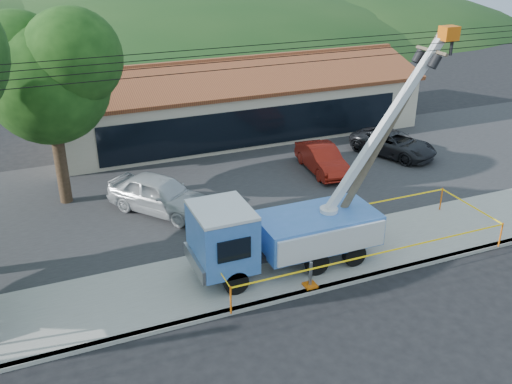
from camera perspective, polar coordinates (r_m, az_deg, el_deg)
The scene contains 14 objects.
ground at distance 19.01m, azimuth 7.98°, elevation -13.45°, with size 120.00×120.00×0.00m, color black.
curb at distance 20.43m, azimuth 5.02°, elevation -9.99°, with size 60.00×0.25×0.15m, color gray.
sidewalk at distance 21.84m, azimuth 2.73°, elevation -7.39°, with size 60.00×4.00×0.15m, color gray.
parking_lot at distance 28.43m, azimuth -4.12°, elevation 0.53°, with size 60.00×12.00×0.10m, color #28282B.
strip_mall at distance 36.14m, azimuth -2.27°, elevation 9.01°, with size 22.50×8.53×4.67m.
tree_lot at distance 26.25m, azimuth -20.19°, elevation 11.24°, with size 6.30×5.60×8.94m.
hill_center at distance 70.99m, azimuth -7.82°, elevation 15.08°, with size 89.60×64.00×32.00m, color #143714.
hill_east at distance 78.49m, azimuth 6.96°, elevation 16.04°, with size 72.80×52.00×26.00m, color #143714.
utility_truck at distance 20.98m, azimuth 2.54°, elevation -3.78°, with size 10.02×3.81×8.45m.
leaning_pole at distance 21.90m, azimuth 12.65°, elevation 5.47°, with size 4.89×1.67×8.35m.
caution_tape at distance 22.37m, azimuth 9.68°, elevation -4.35°, with size 11.47×3.66×1.06m.
car_silver at distance 26.20m, azimuth -9.43°, elevation -2.09°, with size 2.00×4.97×1.69m, color silver.
car_red at distance 30.30m, azimuth 6.55°, elevation 1.91°, with size 1.48×4.26×1.40m, color maroon.
car_dark at distance 33.26m, azimuth 13.44°, elevation 3.49°, with size 2.24×4.85×1.35m, color black.
Camera 1 is at (-8.05, -12.65, 11.69)m, focal length 40.00 mm.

